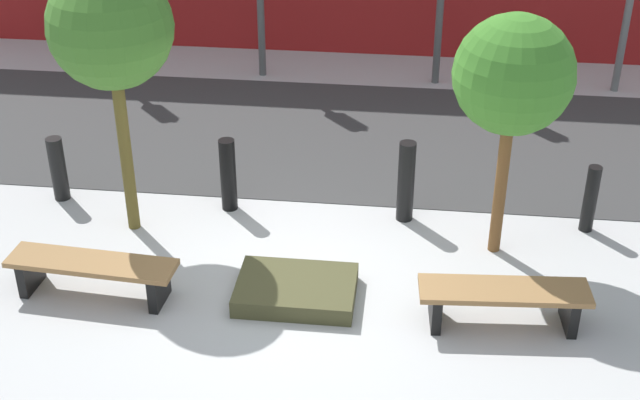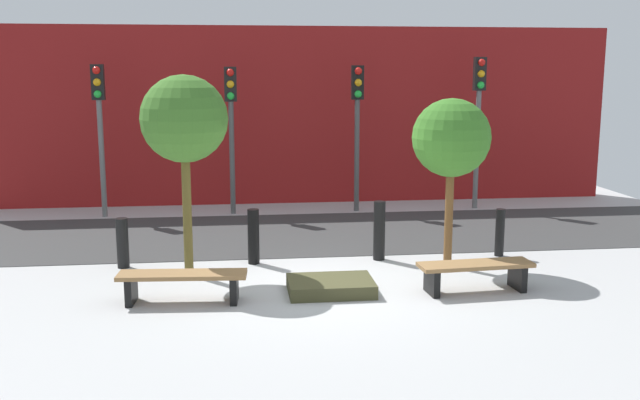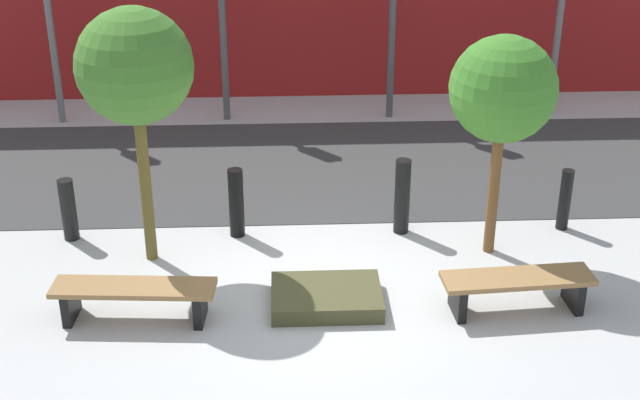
# 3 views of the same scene
# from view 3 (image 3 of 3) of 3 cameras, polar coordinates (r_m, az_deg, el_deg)

# --- Properties ---
(ground_plane) EXTENTS (18.00, 18.00, 0.00)m
(ground_plane) POSITION_cam_3_polar(r_m,az_deg,el_deg) (10.57, 0.36, -6.25)
(ground_plane) COLOR #AFAFAF
(road_strip) EXTENTS (18.00, 3.91, 0.01)m
(road_strip) POSITION_cam_3_polar(r_m,az_deg,el_deg) (13.97, -0.44, 2.10)
(road_strip) COLOR #373737
(road_strip) RESTS_ON ground
(bench_left) EXTENTS (1.85, 0.57, 0.44)m
(bench_left) POSITION_cam_3_polar(r_m,az_deg,el_deg) (10.23, -11.80, -5.95)
(bench_left) COLOR black
(bench_left) RESTS_ON ground
(bench_right) EXTENTS (1.76, 0.59, 0.45)m
(bench_right) POSITION_cam_3_polar(r_m,az_deg,el_deg) (10.42, 12.50, -5.37)
(bench_right) COLOR black
(bench_right) RESTS_ON ground
(planter_bed) EXTENTS (1.27, 0.90, 0.20)m
(planter_bed) POSITION_cam_3_polar(r_m,az_deg,el_deg) (10.38, 0.41, -6.24)
(planter_bed) COLOR #434126
(planter_bed) RESTS_ON ground
(tree_behind_left_bench) EXTENTS (1.38, 1.38, 3.23)m
(tree_behind_left_bench) POSITION_cam_3_polar(r_m,az_deg,el_deg) (10.61, -11.78, 8.27)
(tree_behind_left_bench) COLOR brown
(tree_behind_left_bench) RESTS_ON ground
(tree_behind_right_bench) EXTENTS (1.30, 1.30, 2.84)m
(tree_behind_right_bench) POSITION_cam_3_polar(r_m,az_deg,el_deg) (10.91, 11.63, 6.87)
(tree_behind_right_bench) COLOR brown
(tree_behind_right_bench) RESTS_ON ground
(bollard_far_left) EXTENTS (0.20, 0.20, 0.85)m
(bollard_far_left) POSITION_cam_3_polar(r_m,az_deg,el_deg) (12.12, -15.80, -0.60)
(bollard_far_left) COLOR black
(bollard_far_left) RESTS_ON ground
(bollard_left) EXTENTS (0.20, 0.20, 0.95)m
(bollard_left) POSITION_cam_3_polar(r_m,az_deg,el_deg) (11.78, -5.38, -0.18)
(bollard_left) COLOR black
(bollard_left) RESTS_ON ground
(bollard_center) EXTENTS (0.21, 0.21, 1.04)m
(bollard_center) POSITION_cam_3_polar(r_m,az_deg,el_deg) (11.84, 5.28, 0.22)
(bollard_center) COLOR black
(bollard_center) RESTS_ON ground
(bollard_right) EXTENTS (0.16, 0.16, 0.86)m
(bollard_right) POSITION_cam_3_polar(r_m,az_deg,el_deg) (12.37, 15.40, 0.02)
(bollard_right) COLOR black
(bollard_right) RESTS_ON ground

